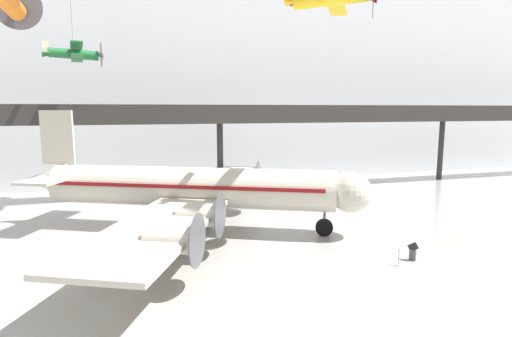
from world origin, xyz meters
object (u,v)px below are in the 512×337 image
object	(u,v)px
suspended_plane_green_biplane	(74,54)
airliner_silver_main	(189,188)
info_sign_pedestal	(413,253)
stanchion_barrier	(399,260)

from	to	relation	value
suspended_plane_green_biplane	airliner_silver_main	bearing A→B (deg)	-58.00
info_sign_pedestal	airliner_silver_main	bearing A→B (deg)	117.74
stanchion_barrier	suspended_plane_green_biplane	bearing A→B (deg)	133.00
airliner_silver_main	stanchion_barrier	size ratio (longest dim) A/B	28.46
stanchion_barrier	info_sign_pedestal	world-z (taller)	info_sign_pedestal
airliner_silver_main	info_sign_pedestal	world-z (taller)	airliner_silver_main
suspended_plane_green_biplane	stanchion_barrier	bearing A→B (deg)	-54.96
suspended_plane_green_biplane	stanchion_barrier	world-z (taller)	suspended_plane_green_biplane
airliner_silver_main	stanchion_barrier	distance (m)	15.99
airliner_silver_main	stanchion_barrier	bearing A→B (deg)	-19.09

